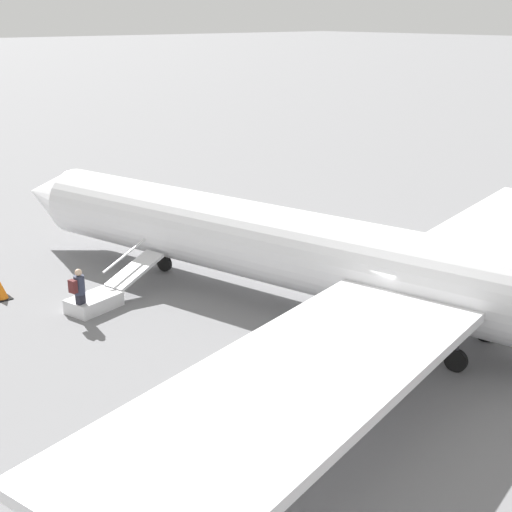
% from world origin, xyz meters
% --- Properties ---
extents(ground_plane, '(600.00, 600.00, 0.00)m').
position_xyz_m(ground_plane, '(0.00, 0.00, 0.00)').
color(ground_plane, slate).
extents(airplane_main, '(35.69, 27.78, 7.17)m').
position_xyz_m(airplane_main, '(-1.02, -0.25, 2.14)').
color(airplane_main, white).
rests_on(airplane_main, ground).
extents(boarding_stairs, '(1.94, 4.14, 1.76)m').
position_xyz_m(boarding_stairs, '(7.69, 5.87, 0.38)').
color(boarding_stairs, silver).
rests_on(boarding_stairs, ground).
extents(passenger, '(0.40, 0.56, 1.74)m').
position_xyz_m(passenger, '(7.24, 6.96, 1.00)').
color(passenger, '#23232D').
rests_on(passenger, ground).
extents(traffic_cone_near_stairs, '(0.61, 0.61, 0.67)m').
position_xyz_m(traffic_cone_near_stairs, '(10.61, 8.36, 0.31)').
color(traffic_cone_near_stairs, black).
rests_on(traffic_cone_near_stairs, ground).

